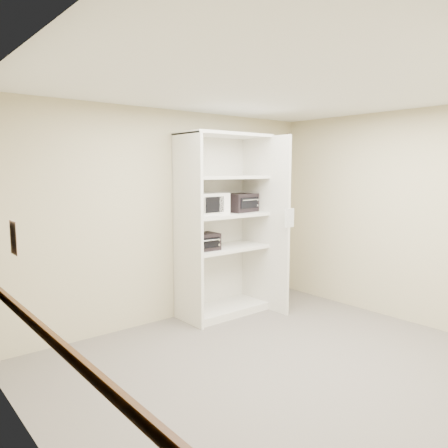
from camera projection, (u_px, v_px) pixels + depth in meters
floor at (286, 369)px, 4.28m from camera, size 4.50×4.00×0.01m
ceiling at (291, 86)px, 3.95m from camera, size 4.50×4.00×0.01m
wall_back at (172, 216)px, 5.65m from camera, size 4.50×0.02×2.70m
wall_left at (41, 267)px, 2.69m from camera, size 0.02×4.00×2.70m
wall_right at (408, 217)px, 5.54m from camera, size 0.02×4.00×2.70m
shelving_unit at (226, 231)px, 5.87m from camera, size 1.24×0.92×2.42m
microwave at (208, 204)px, 5.69m from camera, size 0.47×0.35×0.28m
toaster_oven_upper at (240, 203)px, 6.04m from camera, size 0.48×0.39×0.25m
toaster_oven_lower at (202, 242)px, 5.61m from camera, size 0.41×0.32×0.22m
paper_sign at (289, 218)px, 5.71m from camera, size 0.19×0.02×0.24m
chair_rail at (49, 336)px, 2.76m from camera, size 0.04×3.98×0.08m
wall_poster at (14, 238)px, 3.19m from camera, size 0.01×0.18×0.25m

